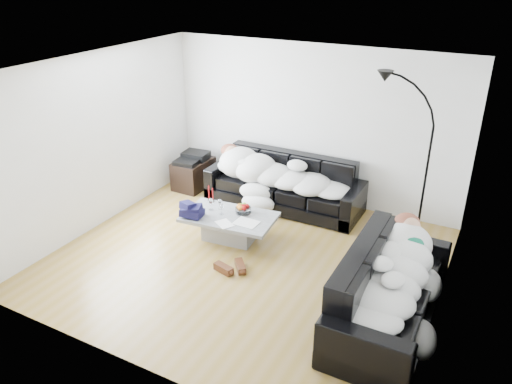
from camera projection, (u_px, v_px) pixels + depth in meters
The scene contains 24 objects.
ground at pixel (246, 259), 6.88m from camera, with size 5.00×5.00×0.00m, color olive.
wall_back at pixel (312, 125), 8.12m from camera, with size 5.00×0.02×2.60m, color silver.
wall_left at pixel (98, 142), 7.38m from camera, with size 0.02×4.50×2.60m, color silver.
wall_right at pixel (452, 216), 5.26m from camera, with size 0.02×4.50×2.60m, color silver.
ceiling at pixel (244, 69), 5.77m from camera, with size 5.00×5.00×0.00m, color white.
sofa_back at pixel (284, 183), 8.18m from camera, with size 2.58×0.89×0.84m, color black.
sofa_right at pixel (391, 288), 5.53m from camera, with size 2.21×0.95×0.89m, color black.
sleeper_back at pixel (283, 171), 8.05m from camera, with size 2.18×0.75×0.44m, color white, non-canonical shape.
sleeper_right at pixel (393, 273), 5.44m from camera, with size 1.89×0.80×0.46m, color white, non-canonical shape.
teal_cushion at pixel (403, 238), 5.98m from camera, with size 0.36×0.30×0.20m, color #0D5E42.
coffee_table at pixel (230, 227), 7.30m from camera, with size 1.32×0.77×0.39m, color #939699.
fruit_bowl at pixel (243, 208), 7.26m from camera, with size 0.23×0.23×0.14m, color white.
wine_glass_a at pixel (220, 204), 7.38m from camera, with size 0.06×0.06×0.15m, color white.
wine_glass_b at pixel (211, 204), 7.35m from camera, with size 0.08×0.08×0.18m, color white.
wine_glass_c at pixel (221, 209), 7.22m from camera, with size 0.07×0.07×0.17m, color white.
candle_left at pixel (209, 193), 7.60m from camera, with size 0.05×0.05×0.25m, color maroon.
candle_right at pixel (213, 195), 7.58m from camera, with size 0.04×0.04×0.22m, color maroon.
newspaper_a at pixel (246, 222), 7.01m from camera, with size 0.33×0.26×0.01m, color silver.
newspaper_b at pixel (225, 224), 6.98m from camera, with size 0.26×0.19×0.01m, color silver.
navy_jacket at pixel (190, 206), 7.13m from camera, with size 0.33×0.27×0.16m, color black, non-canonical shape.
shoes at pixel (231, 267), 6.60m from camera, with size 0.49×0.35×0.11m, color #472311, non-canonical shape.
av_cabinet at pixel (194, 174), 8.95m from camera, with size 0.51×0.74×0.51m, color black.
stereo at pixel (193, 157), 8.82m from camera, with size 0.44×0.34×0.13m, color black.
floor_lamp at pixel (426, 172), 6.98m from camera, with size 0.77×0.31×2.11m, color black, non-canonical shape.
Camera 1 is at (2.85, -5.08, 3.77)m, focal length 35.00 mm.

